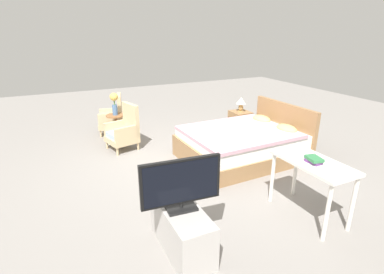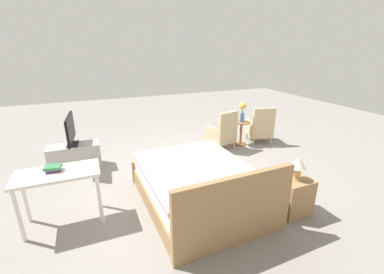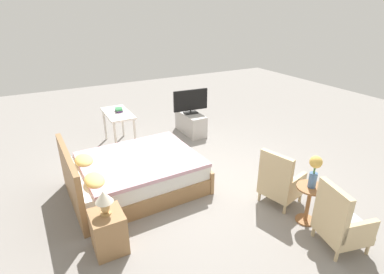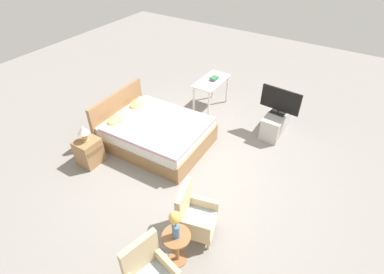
% 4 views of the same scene
% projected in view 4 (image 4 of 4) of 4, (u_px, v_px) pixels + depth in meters
% --- Properties ---
extents(ground_plane, '(16.00, 16.00, 0.00)m').
position_uv_depth(ground_plane, '(196.00, 168.00, 5.91)').
color(ground_plane, gray).
extents(bed, '(1.67, 2.17, 0.96)m').
position_uv_depth(bed, '(154.00, 132.00, 6.36)').
color(bed, '#997047').
rests_on(bed, ground_plane).
extents(armchair_by_window_right, '(0.66, 0.66, 0.92)m').
position_uv_depth(armchair_by_window_right, '(195.00, 216.00, 4.55)').
color(armchair_by_window_right, '#CCB284').
rests_on(armchair_by_window_right, ground_plane).
extents(side_table, '(0.40, 0.40, 0.59)m').
position_uv_depth(side_table, '(177.00, 245.00, 4.18)').
color(side_table, '#936038').
rests_on(side_table, ground_plane).
extents(flower_vase, '(0.17, 0.17, 0.48)m').
position_uv_depth(flower_vase, '(175.00, 222.00, 3.86)').
color(flower_vase, '#4C709E').
rests_on(flower_vase, side_table).
extents(nightstand, '(0.44, 0.41, 0.55)m').
position_uv_depth(nightstand, '(89.00, 152.00, 5.89)').
color(nightstand, '#997047').
rests_on(nightstand, ground_plane).
extents(table_lamp, '(0.22, 0.22, 0.33)m').
position_uv_depth(table_lamp, '(84.00, 132.00, 5.59)').
color(table_lamp, tan).
rests_on(table_lamp, nightstand).
extents(tv_stand, '(0.96, 0.40, 0.51)m').
position_uv_depth(tv_stand, '(276.00, 122.00, 6.72)').
color(tv_stand, '#B7B2AD').
rests_on(tv_stand, ground_plane).
extents(tv_flatscreen, '(0.22, 0.87, 0.58)m').
position_uv_depth(tv_flatscreen, '(280.00, 101.00, 6.38)').
color(tv_flatscreen, black).
rests_on(tv_flatscreen, tv_stand).
extents(vanity_desk, '(1.04, 0.52, 0.78)m').
position_uv_depth(vanity_desk, '(211.00, 85.00, 7.28)').
color(vanity_desk, silver).
rests_on(vanity_desk, ground_plane).
extents(book_stack, '(0.23, 0.19, 0.08)m').
position_uv_depth(book_stack, '(214.00, 78.00, 7.19)').
color(book_stack, '#66387A').
rests_on(book_stack, vanity_desk).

